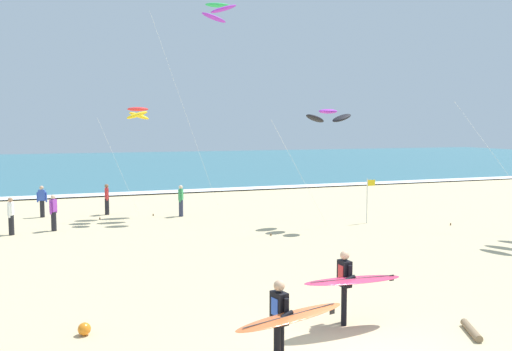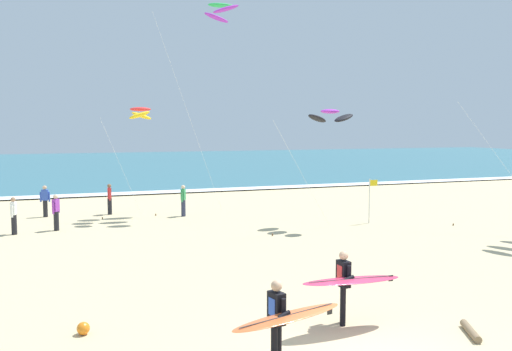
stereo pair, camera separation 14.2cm
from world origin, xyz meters
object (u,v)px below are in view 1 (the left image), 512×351
kite_arc_scarlet_mid (138,114)px  lifeguard_flag (368,196)px  surfer_trailing (285,318)px  bystander_purple_top (53,212)px  surfer_lead (349,281)px  driftwood_log (471,330)px  kite_arc_violet_distant (328,116)px  beach_ball (84,329)px  kite_arc_emerald_low (218,11)px  bystander_blue_top (42,201)px  bystander_white_top (11,216)px  bystander_green_top (181,200)px  bystander_red_top (107,199)px

kite_arc_scarlet_mid → lifeguard_flag: kite_arc_scarlet_mid is taller
surfer_trailing → bystander_purple_top: (-4.09, 15.83, -0.23)m
surfer_lead → driftwood_log: (2.29, -1.31, -0.97)m
kite_arc_violet_distant → bystander_purple_top: 12.75m
surfer_trailing → surfer_lead: bearing=35.3°
beach_ball → surfer_trailing: bearing=-43.0°
surfer_trailing → lifeguard_flag: (9.74, 12.77, 0.22)m
surfer_trailing → driftwood_log: size_ratio=2.33×
kite_arc_emerald_low → bystander_blue_top: 13.08m
kite_arc_emerald_low → bystander_purple_top: (-8.16, -2.30, -9.59)m
bystander_white_top → kite_arc_violet_distant: bearing=-12.0°
bystander_green_top → beach_ball: (-5.26, -14.52, -0.67)m
bystander_purple_top → driftwood_log: (8.65, -15.53, -0.73)m
lifeguard_flag → bystander_red_top: bearing=149.3°
beach_ball → driftwood_log: 8.41m
bystander_red_top → driftwood_log: (6.12, -19.19, -0.73)m
bystander_red_top → beach_ball: (-1.79, -16.35, -0.67)m
kite_arc_scarlet_mid → bystander_purple_top: 6.19m
surfer_lead → lifeguard_flag: bearing=56.2°
surfer_trailing → driftwood_log: surfer_trailing is taller
kite_arc_scarlet_mid → bystander_white_top: kite_arc_scarlet_mid is taller
bystander_purple_top → surfer_lead: bearing=-65.9°
surfer_lead → bystander_purple_top: bearing=114.1°
surfer_trailing → kite_arc_violet_distant: size_ratio=0.45×
kite_arc_scarlet_mid → kite_arc_emerald_low: size_ratio=0.51×
lifeguard_flag → surfer_trailing: bearing=-127.3°
surfer_lead → bystander_red_top: 18.29m
beach_ball → kite_arc_violet_distant: bearing=41.2°
kite_arc_scarlet_mid → beach_ball: 15.80m
bystander_purple_top → beach_ball: 12.73m
bystander_green_top → lifeguard_flag: size_ratio=0.76×
kite_arc_violet_distant → bystander_red_top: bearing=143.2°
kite_arc_violet_distant → driftwood_log: size_ratio=5.23×
bystander_white_top → bystander_green_top: 7.95m
surfer_trailing → bystander_red_top: bearing=94.6°
driftwood_log → kite_arc_scarlet_mid: bearing=105.1°
bystander_white_top → lifeguard_flag: (15.49, -2.73, 0.45)m
driftwood_log → bystander_blue_top: bearing=115.3°
bystander_red_top → lifeguard_flag: (11.31, -6.72, 0.45)m
bystander_blue_top → beach_ball: (1.31, -16.66, -0.67)m
kite_arc_violet_distant → bystander_purple_top: bearing=164.9°
kite_arc_emerald_low → bystander_white_top: bearing=-165.0°
beach_ball → driftwood_log: bearing=-19.7°
kite_arc_violet_distant → beach_ball: bearing=-138.8°
kite_arc_scarlet_mid → kite_arc_emerald_low: (4.20, 0.36, 5.25)m
bystander_purple_top → kite_arc_scarlet_mid: bearing=26.1°
surfer_trailing → lifeguard_flag: 16.06m
kite_arc_scarlet_mid → driftwood_log: kite_arc_scarlet_mid is taller
kite_arc_scarlet_mid → bystander_white_top: 7.45m
bystander_red_top → bystander_white_top: bearing=-136.3°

